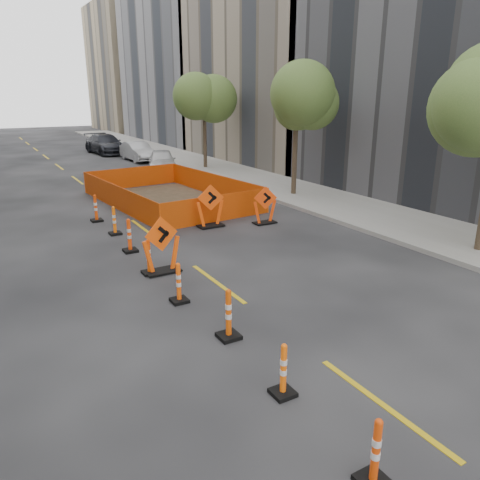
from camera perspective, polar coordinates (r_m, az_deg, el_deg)
ground_plane at (r=9.77m, az=8.33°, el=-13.15°), size 140.00×140.00×0.00m
sidewalk_right at (r=23.92m, az=7.68°, el=5.63°), size 4.00×90.00×0.15m
bld_right_c at (r=37.70m, az=6.86°, el=20.56°), size 12.00×16.00×14.00m
bld_right_d at (r=52.02m, az=-4.76°, el=23.09°), size 12.00×18.00×20.00m
bld_right_e at (r=68.90m, az=-11.71°, el=19.77°), size 12.00×14.00×16.00m
tree_r_b at (r=23.05m, az=6.91°, el=16.38°), size 2.80×2.80×5.95m
tree_r_c at (r=31.65m, az=-4.41°, el=16.74°), size 2.80×2.80×5.95m
channelizer_1 at (r=6.88m, az=16.22°, el=-23.56°), size 0.40×0.40×1.02m
channelizer_2 at (r=8.22m, az=5.32°, el=-15.46°), size 0.39×0.39×0.99m
channelizer_3 at (r=9.84m, az=-1.41°, el=-9.00°), size 0.44×0.44×1.12m
channelizer_4 at (r=11.57m, az=-7.49°, el=-5.18°), size 0.41×0.41×1.03m
channelizer_5 at (r=13.48m, az=-11.07°, el=-2.01°), size 0.41×0.41×1.04m
channelizer_6 at (r=15.47m, az=-13.34°, el=0.55°), size 0.44×0.44×1.11m
channelizer_7 at (r=17.53m, az=-15.07°, el=2.31°), size 0.41×0.41×1.05m
channelizer_8 at (r=19.54m, az=-17.18°, el=3.75°), size 0.44×0.44×1.10m
chevron_sign_left at (r=13.40m, az=-9.56°, el=-0.60°), size 1.19×0.80×1.67m
chevron_sign_center at (r=17.86m, az=-3.64°, el=4.17°), size 1.27×1.03×1.66m
chevron_sign_right at (r=18.33m, az=3.06°, el=4.26°), size 1.15×0.94×1.50m
safety_fence at (r=22.37m, az=-8.73°, el=5.98°), size 5.87×9.10×1.08m
parked_car_near at (r=31.13m, az=-9.48°, el=9.51°), size 2.93×4.51×1.43m
parked_car_mid at (r=36.66m, az=-12.35°, el=10.51°), size 1.66×4.30×1.40m
parked_car_far at (r=41.61m, az=-16.05°, el=11.17°), size 2.74×5.69×1.60m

